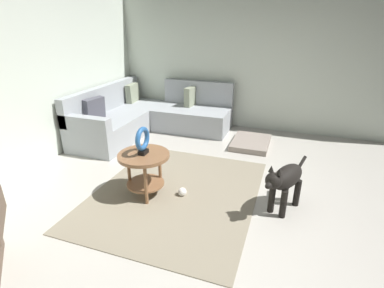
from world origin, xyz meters
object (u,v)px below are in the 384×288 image
(dog, at_px, (285,180))
(dog_toy_ball, at_px, (182,192))
(dog_bed_mat, at_px, (251,143))
(side_table, at_px, (144,163))
(torus_sculpture, at_px, (143,140))
(sectional_couch, at_px, (148,117))

(dog, relative_size, dog_toy_ball, 7.52)
(dog_bed_mat, bearing_deg, side_table, 154.12)
(torus_sculpture, bearing_deg, dog, -82.16)
(side_table, xyz_separation_m, torus_sculpture, (-0.00, -0.00, 0.29))
(torus_sculpture, bearing_deg, dog_toy_ball, -75.15)
(sectional_couch, relative_size, dog_toy_ball, 21.43)
(sectional_couch, distance_m, dog, 3.11)
(torus_sculpture, xyz_separation_m, dog_bed_mat, (1.97, -0.96, -0.67))
(sectional_couch, distance_m, side_table, 2.22)
(side_table, height_order, dog_bed_mat, side_table)
(sectional_couch, bearing_deg, side_table, -153.75)
(side_table, bearing_deg, dog_toy_ball, -75.15)
(dog, bearing_deg, sectional_couch, -9.63)
(side_table, bearing_deg, sectional_couch, 26.25)
(sectional_couch, height_order, dog_bed_mat, sectional_couch)
(dog, distance_m, dog_toy_ball, 1.20)
(side_table, relative_size, dog, 0.76)
(sectional_couch, relative_size, side_table, 3.75)
(dog_bed_mat, bearing_deg, sectional_couch, 89.64)
(torus_sculpture, bearing_deg, dog_bed_mat, -25.88)
(torus_sculpture, height_order, dog, torus_sculpture)
(dog, bearing_deg, dog_bed_mat, -45.53)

